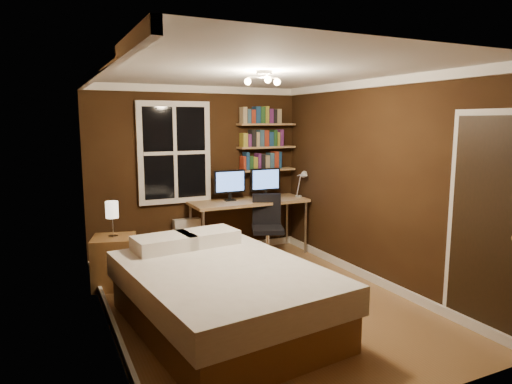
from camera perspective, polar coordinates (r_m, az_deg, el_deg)
name	(u,v)px	position (r m, az deg, el deg)	size (l,w,h in m)	color
floor	(260,303)	(5.22, 0.46, -13.68)	(4.20, 4.20, 0.00)	olive
wall_back	(198,172)	(6.81, -7.32, 2.46)	(3.20, 0.04, 2.50)	black
wall_left	(104,203)	(4.42, -18.50, -1.35)	(0.04, 4.20, 2.50)	black
wall_right	(377,183)	(5.75, 14.94, 1.08)	(0.04, 4.20, 2.50)	black
ceiling	(260,72)	(4.84, 0.49, 14.80)	(3.20, 4.20, 0.02)	white
window	(175,153)	(6.65, -10.15, 4.84)	(1.06, 0.06, 1.46)	white
door	(488,228)	(4.73, 27.00, -3.99)	(0.03, 0.82, 2.05)	black
ceiling_fixture	(264,81)	(4.75, 1.04, 13.71)	(0.44, 0.44, 0.18)	beige
bookshelf_lower	(266,170)	(7.11, 1.29, 2.80)	(0.92, 0.22, 0.03)	#A68350
books_row_lower	(266,161)	(7.10, 1.29, 3.85)	(0.60, 0.16, 0.23)	maroon
bookshelf_middle	(266,147)	(7.08, 1.30, 5.62)	(0.92, 0.22, 0.03)	#A68350
books_row_middle	(266,139)	(7.08, 1.30, 6.67)	(0.60, 0.16, 0.23)	navy
bookshelf_upper	(266,124)	(7.07, 1.31, 8.45)	(0.92, 0.22, 0.03)	#A68350
books_row_upper	(266,116)	(7.07, 1.31, 9.50)	(0.54, 0.16, 0.23)	#214E22
bed	(222,294)	(4.57, -4.33, -12.61)	(1.88, 2.43, 0.77)	brown
nightstand	(114,262)	(5.86, -17.28, -8.32)	(0.50, 0.50, 0.62)	brown
bedside_lamp	(112,219)	(5.73, -17.52, -3.26)	(0.15, 0.15, 0.43)	beige
radiator	(187,238)	(6.82, -8.61, -5.75)	(0.39, 0.14, 0.58)	silver
desk	(249,204)	(6.80, -0.89, -1.52)	(1.76, 0.66, 0.83)	#A68350
monitor_left	(230,185)	(6.73, -3.29, 0.84)	(0.49, 0.12, 0.46)	black
monitor_right	(265,183)	(6.97, 1.18, 1.13)	(0.49, 0.12, 0.46)	black
desk_lamp	(301,183)	(7.01, 5.70, 1.07)	(0.14, 0.32, 0.44)	silver
office_chair	(267,236)	(6.58, 1.43, -5.58)	(0.56, 0.56, 0.96)	black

